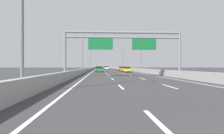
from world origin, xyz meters
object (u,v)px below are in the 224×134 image
Objects in this scene: streetlamp_left_mid at (83,51)px; green_car at (99,69)px; black_car at (105,68)px; silver_car at (99,67)px; white_car at (107,68)px; streetlamp_right_mid at (140,52)px; streetlamp_left_far at (90,58)px; sign_gantry at (123,42)px; yellow_car at (126,69)px; orange_car at (122,69)px; streetlamp_right_far at (122,58)px.

streetlamp_left_mid reaches higher than green_car.
black_car is 0.95× the size of silver_car.
green_car is 35.40m from white_car.
streetlamp_right_mid is 71.78m from silver_car.
green_car is at bearing -84.13° from streetlamp_left_far.
sign_gantry reaches higher than black_car.
sign_gantry is 3.69× the size of green_car.
sign_gantry is 3.55× the size of yellow_car.
orange_car is at bearing 111.60° from streetlamp_right_mid.
streetlamp_right_mid is at bearing -68.40° from orange_car.
streetlamp_left_far is at bearing 110.41° from orange_car.
streetlamp_left_far is at bearing -127.55° from black_car.
white_car is at bearing 78.21° from streetlamp_left_mid.
black_car is at bearing 52.45° from streetlamp_left_far.
green_car reaches higher than orange_car.
white_car is at bearing 90.11° from sign_gantry.
green_car is at bearing -2.29° from streetlamp_left_mid.
streetlamp_right_far is at bearing 69.30° from streetlamp_left_mid.
sign_gantry is at bearing -72.79° from streetlamp_left_mid.
streetlamp_left_far is at bearing 180.00° from streetlamp_right_far.
yellow_car is (6.79, -2.27, -0.03)m from green_car.
sign_gantry is 63.95m from streetlamp_right_far.
streetlamp_left_far reaches higher than orange_car.
streetlamp_left_mid is 6.18m from green_car.
white_car is at bearing 84.74° from green_car.
silver_car is (3.74, 31.25, -4.66)m from streetlamp_left_far.
yellow_car is at bearing -95.53° from streetlamp_right_far.
sign_gantry is 1.73× the size of streetlamp_right_far.
streetlamp_left_mid reaches higher than black_car.
yellow_car is at bearing -84.59° from white_car.
streetlamp_right_mid reaches higher than orange_car.
streetlamp_right_far is 33.52m from silver_car.
streetlamp_left_mid is 1.00× the size of streetlamp_right_far.
silver_car is at bearing 83.18° from streetlamp_left_far.
streetlamp_left_mid is 49.66m from black_car.
streetlamp_left_far is (-7.44, 63.51, 0.58)m from sign_gantry.
orange_car reaches higher than yellow_car.
streetlamp_right_mid is 1.00× the size of streetlamp_right_far.
black_car is 39.50m from orange_car.
white_car is (-0.11, 59.09, -4.04)m from sign_gantry.
silver_car is at bearing 95.57° from yellow_car.
black_car is 1.02× the size of white_car.
streetlamp_left_mid is at bearing 167.37° from yellow_car.
black_car is 22.12m from silver_car.
black_car reaches higher than yellow_car.
streetlamp_right_far reaches higher than yellow_car.
streetlamp_right_far is 30.50m from orange_car.
sign_gantry is 94.92m from silver_car.
streetlamp_right_far is 2.18× the size of white_car.
white_car reaches higher than yellow_car.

